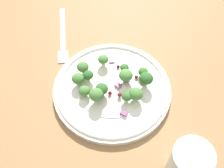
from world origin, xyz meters
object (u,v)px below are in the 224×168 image
at_px(plate, 112,89).
at_px(fork, 63,37).
at_px(water_glass, 188,165).
at_px(broccoli_floret_2, 103,59).
at_px(broccoli_floret_1, 136,94).
at_px(broccoli_floret_0, 102,89).

xyz_separation_m(plate, fork, (-0.07, -0.19, -0.01)).
bearing_deg(water_glass, broccoli_floret_2, -116.06).
bearing_deg(broccoli_floret_2, broccoli_floret_1, 69.20).
xyz_separation_m(plate, broccoli_floret_1, (-0.00, 0.06, 0.02)).
bearing_deg(water_glass, broccoli_floret_1, -119.60).
bearing_deg(broccoli_floret_1, broccoli_floret_0, -67.78).
height_order(plate, fork, plate).
xyz_separation_m(plate, water_glass, (0.08, 0.20, 0.04)).
xyz_separation_m(broccoli_floret_0, fork, (-0.09, -0.18, -0.03)).
bearing_deg(plate, water_glass, 68.07).
relative_size(plate, water_glass, 2.65).
height_order(broccoli_floret_1, fork, broccoli_floret_1).
bearing_deg(broccoli_floret_1, fork, -104.88).
bearing_deg(water_glass, fork, -110.77).
height_order(plate, broccoli_floret_1, broccoli_floret_1).
distance_m(broccoli_floret_0, broccoli_floret_2, 0.08).
height_order(fork, water_glass, water_glass).
height_order(broccoli_floret_0, broccoli_floret_2, broccoli_floret_0).
relative_size(broccoli_floret_2, fork, 0.15).
bearing_deg(plate, broccoli_floret_1, 91.75).
bearing_deg(broccoli_floret_0, broccoli_floret_2, -148.56).
xyz_separation_m(fork, water_glass, (0.15, 0.39, 0.04)).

